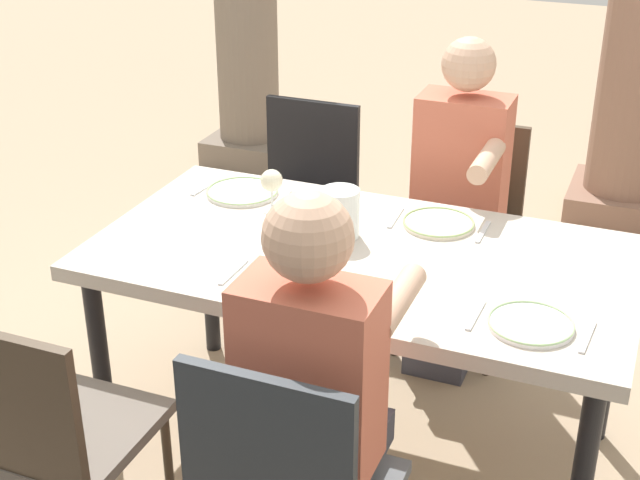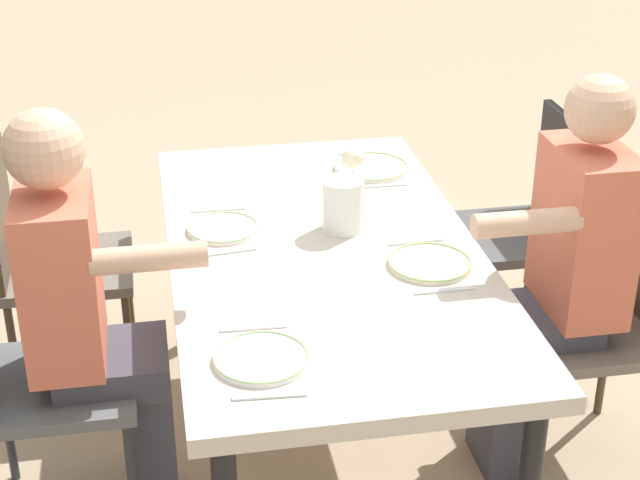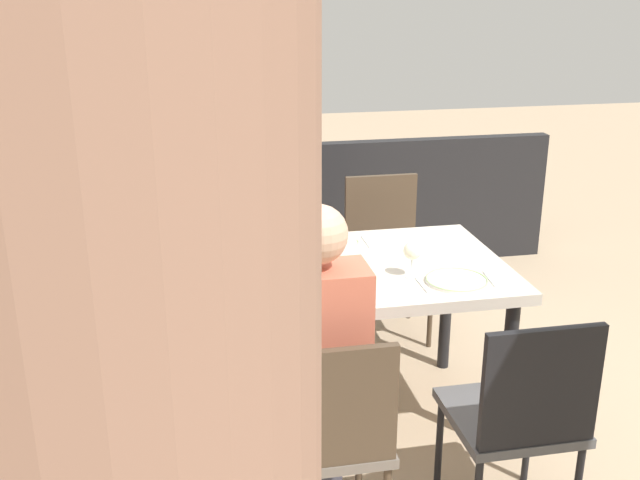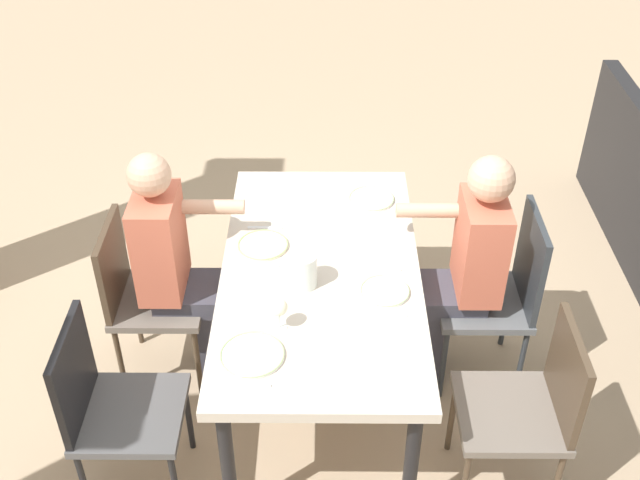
{
  "view_description": "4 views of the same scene",
  "coord_description": "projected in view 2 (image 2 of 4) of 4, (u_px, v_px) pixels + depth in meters",
  "views": [
    {
      "loc": [
        0.83,
        -2.41,
        2.05
      ],
      "look_at": [
        -0.14,
        -0.01,
        0.79
      ],
      "focal_mm": 51.02,
      "sensor_mm": 36.0,
      "label": 1
    },
    {
      "loc": [
        2.6,
        -0.48,
        2.11
      ],
      "look_at": [
        0.01,
        -0.01,
        0.8
      ],
      "focal_mm": 56.66,
      "sensor_mm": 36.0,
      "label": 2
    },
    {
      "loc": [
        0.56,
        2.99,
        1.98
      ],
      "look_at": [
        -0.04,
        -0.05,
        0.88
      ],
      "focal_mm": 42.2,
      "sensor_mm": 36.0,
      "label": 3
    },
    {
      "loc": [
        -2.74,
        -0.02,
        2.96
      ],
      "look_at": [
        0.08,
        0.0,
        0.87
      ],
      "focal_mm": 43.28,
      "sensor_mm": 36.0,
      "label": 4
    }
  ],
  "objects": [
    {
      "name": "fork_3",
      "position": [
        254.0,
        328.0,
        2.55
      ],
      "size": [
        0.02,
        0.17,
        0.01
      ],
      "primitive_type": "cube",
      "rotation": [
        0.0,
        0.0,
        -0.03
      ],
      "color": "silver",
      "rests_on": "dining_table"
    },
    {
      "name": "fork_0",
      "position": [
        362.0,
        153.0,
        3.63
      ],
      "size": [
        0.03,
        0.17,
        0.01
      ],
      "primitive_type": "cube",
      "rotation": [
        0.0,
        0.0,
        -0.1
      ],
      "color": "silver",
      "rests_on": "dining_table"
    },
    {
      "name": "chair_mid_north",
      "position": [
        610.0,
        312.0,
        3.1
      ],
      "size": [
        0.44,
        0.44,
        0.9
      ],
      "color": "#6A6158",
      "rests_on": "ground"
    },
    {
      "name": "plate_2",
      "position": [
        430.0,
        263.0,
        2.85
      ],
      "size": [
        0.24,
        0.24,
        0.02
      ],
      "color": "silver",
      "rests_on": "dining_table"
    },
    {
      "name": "diner_woman_green",
      "position": [
        559.0,
        272.0,
        2.99
      ],
      "size": [
        0.35,
        0.49,
        1.29
      ],
      "color": "#3F3F4C",
      "rests_on": "ground"
    },
    {
      "name": "plate_1",
      "position": [
        223.0,
        228.0,
        3.06
      ],
      "size": [
        0.22,
        0.22,
        0.02
      ],
      "color": "white",
      "rests_on": "dining_table"
    },
    {
      "name": "ground_plane",
      "position": [
        323.0,
        455.0,
        3.31
      ],
      "size": [
        16.0,
        16.0,
        0.0
      ],
      "primitive_type": "plane",
      "color": "tan"
    },
    {
      "name": "dining_table",
      "position": [
        324.0,
        268.0,
        3.0
      ],
      "size": [
        1.7,
        0.9,
        0.77
      ],
      "color": "beige",
      "rests_on": "ground"
    },
    {
      "name": "fork_2",
      "position": [
        416.0,
        242.0,
        2.99
      ],
      "size": [
        0.03,
        0.17,
        0.01
      ],
      "primitive_type": "cube",
      "rotation": [
        0.0,
        0.0,
        0.05
      ],
      "color": "silver",
      "rests_on": "dining_table"
    },
    {
      "name": "chair_west_south",
      "position": [
        42.0,
        254.0,
        3.44
      ],
      "size": [
        0.44,
        0.44,
        0.9
      ],
      "color": "#6A6158",
      "rests_on": "ground"
    },
    {
      "name": "spoon_3",
      "position": [
        269.0,
        396.0,
        2.29
      ],
      "size": [
        0.03,
        0.17,
        0.01
      ],
      "primitive_type": "cube",
      "rotation": [
        0.0,
        0.0,
        -0.07
      ],
      "color": "silver",
      "rests_on": "dining_table"
    },
    {
      "name": "wine_glass_0",
      "position": [
        353.0,
        159.0,
        3.28
      ],
      "size": [
        0.08,
        0.08,
        0.15
      ],
      "color": "white",
      "rests_on": "dining_table"
    },
    {
      "name": "plate_3",
      "position": [
        261.0,
        358.0,
        2.42
      ],
      "size": [
        0.23,
        0.23,
        0.02
      ],
      "color": "white",
      "rests_on": "dining_table"
    },
    {
      "name": "diner_man_white",
      "position": [
        89.0,
        313.0,
        2.78
      ],
      "size": [
        0.35,
        0.5,
        1.28
      ],
      "color": "#3F3F4C",
      "rests_on": "ground"
    },
    {
      "name": "spoon_2",
      "position": [
        445.0,
        290.0,
        2.72
      ],
      "size": [
        0.02,
        0.17,
        0.01
      ],
      "primitive_type": "cube",
      "rotation": [
        0.0,
        0.0,
        -0.0
      ],
      "color": "silver",
      "rests_on": "dining_table"
    },
    {
      "name": "spoon_0",
      "position": [
        381.0,
        186.0,
        3.36
      ],
      "size": [
        0.02,
        0.17,
        0.01
      ],
      "primitive_type": "cube",
      "rotation": [
        0.0,
        0.0,
        -0.0
      ],
      "color": "silver",
      "rests_on": "dining_table"
    },
    {
      "name": "water_pitcher",
      "position": [
        343.0,
        208.0,
        3.04
      ],
      "size": [
        0.13,
        0.13,
        0.16
      ],
      "color": "white",
      "rests_on": "dining_table"
    },
    {
      "name": "chair_west_north",
      "position": [
        528.0,
        218.0,
        3.72
      ],
      "size": [
        0.44,
        0.44,
        0.9
      ],
      "color": "#4F4F50",
      "rests_on": "ground"
    },
    {
      "name": "spoon_1",
      "position": [
        228.0,
        252.0,
        2.93
      ],
      "size": [
        0.04,
        0.17,
        0.01
      ],
      "primitive_type": "cube",
      "rotation": [
        0.0,
        0.0,
        0.12
      ],
      "color": "silver",
      "rests_on": "dining_table"
    },
    {
      "name": "fork_1",
      "position": [
        219.0,
        209.0,
        3.19
      ],
      "size": [
        0.02,
        0.17,
        0.01
      ],
      "primitive_type": "cube",
      "rotation": [
        0.0,
        0.0,
        -0.02
      ],
      "color": "silver",
      "rests_on": "dining_table"
    },
    {
      "name": "chair_mid_south",
      "position": [
        23.0,
        363.0,
        2.81
      ],
      "size": [
        0.44,
        0.44,
        0.96
      ],
      "color": "#5B5E61",
      "rests_on": "ground"
    },
    {
      "name": "plate_0",
      "position": [
        371.0,
        167.0,
        3.49
      ],
      "size": [
        0.26,
        0.26,
        0.02
      ],
      "color": "white",
      "rests_on": "dining_table"
    }
  ]
}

